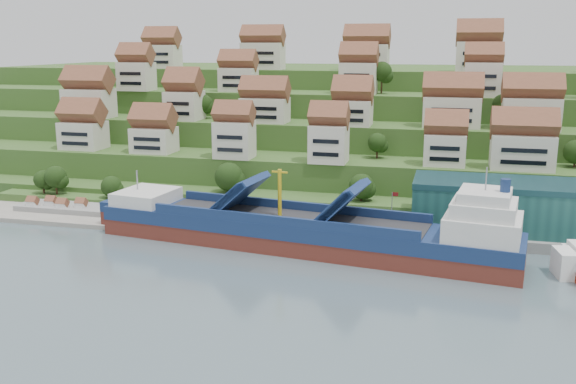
# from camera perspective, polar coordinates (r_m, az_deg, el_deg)

# --- Properties ---
(ground) EXTENTS (300.00, 300.00, 0.00)m
(ground) POSITION_cam_1_polar(r_m,az_deg,el_deg) (126.94, 0.53, -5.04)
(ground) COLOR slate
(ground) RESTS_ON ground
(quay) EXTENTS (180.00, 14.00, 2.20)m
(quay) POSITION_cam_1_polar(r_m,az_deg,el_deg) (137.91, 10.14, -3.28)
(quay) COLOR gray
(quay) RESTS_ON ground
(pebble_beach) EXTENTS (45.00, 20.00, 1.00)m
(pebble_beach) POSITION_cam_1_polar(r_m,az_deg,el_deg) (160.39, -18.95, -1.70)
(pebble_beach) COLOR gray
(pebble_beach) RESTS_ON ground
(hillside) EXTENTS (260.00, 128.00, 31.00)m
(hillside) POSITION_cam_1_polar(r_m,az_deg,el_deg) (224.42, 6.88, 5.64)
(hillside) COLOR #2D4C1E
(hillside) RESTS_ON ground
(hillside_village) EXTENTS (159.42, 64.54, 28.86)m
(hillside_village) POSITION_cam_1_polar(r_m,az_deg,el_deg) (179.95, 5.83, 8.23)
(hillside_village) COLOR beige
(hillside_village) RESTS_ON ground
(hillside_trees) EXTENTS (136.13, 62.05, 31.47)m
(hillside_trees) POSITION_cam_1_polar(r_m,az_deg,el_deg) (166.33, 1.23, 4.95)
(hillside_trees) COLOR #1F3A13
(hillside_trees) RESTS_ON ground
(warehouse) EXTENTS (60.00, 15.00, 10.00)m
(warehouse) POSITION_cam_1_polar(r_m,az_deg,el_deg) (139.95, 23.48, -1.36)
(warehouse) COLOR #1F5550
(warehouse) RESTS_ON quay
(flagpole) EXTENTS (1.28, 0.16, 8.00)m
(flagpole) POSITION_cam_1_polar(r_m,az_deg,el_deg) (131.71, 9.26, -1.42)
(flagpole) COLOR gray
(flagpole) RESTS_ON quay
(beach_huts) EXTENTS (14.40, 3.70, 2.20)m
(beach_huts) POSITION_cam_1_polar(r_m,az_deg,el_deg) (160.10, -19.84, -1.20)
(beach_huts) COLOR white
(beach_huts) RESTS_ON pebble_beach
(cargo_ship) EXTENTS (84.64, 23.85, 18.63)m
(cargo_ship) POSITION_cam_1_polar(r_m,az_deg,el_deg) (125.38, 2.08, -3.61)
(cargo_ship) COLOR maroon
(cargo_ship) RESTS_ON ground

